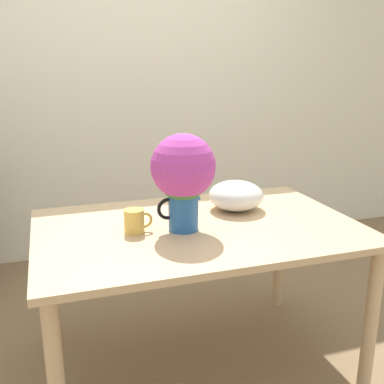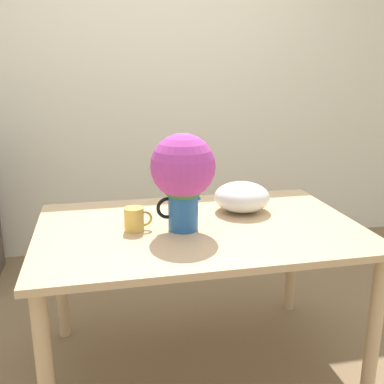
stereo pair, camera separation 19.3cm
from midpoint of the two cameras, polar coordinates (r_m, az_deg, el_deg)
ground_plane at (r=2.34m, az=-0.97°, el=-21.77°), size 12.00×12.00×0.00m
wall_back at (r=3.45m, az=-9.38°, el=13.55°), size 8.00×0.05×2.60m
table at (r=2.05m, az=-1.95°, el=-6.59°), size 1.43×0.94×0.73m
flower_vase at (r=1.90m, az=-4.05°, el=2.30°), size 0.28×0.28×0.42m
coffee_mug at (r=1.95m, az=-10.10°, el=-3.71°), size 0.12×0.09×0.10m
white_bowl at (r=2.22m, az=3.14°, el=-0.47°), size 0.27×0.27×0.14m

